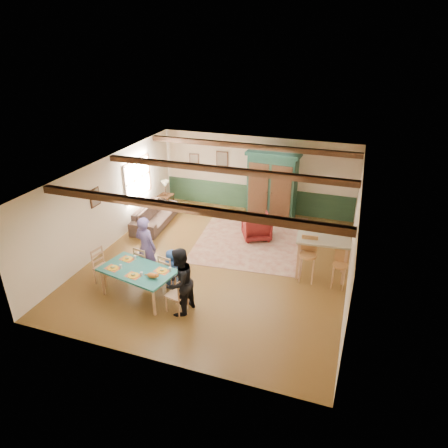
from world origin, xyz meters
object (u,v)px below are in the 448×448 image
(armchair, at_px, (256,227))
(dining_table, at_px, (139,283))
(dining_chair_end_left, at_px, (104,267))
(armoire, at_px, (272,188))
(bar_stool_left, at_px, (307,260))
(dining_chair_far_right, at_px, (170,270))
(person_man, at_px, (146,248))
(bar_stool_right, at_px, (339,270))
(table_lamp, at_px, (165,188))
(dining_chair_end_right, at_px, (177,294))
(person_child, at_px, (172,268))
(sofa, at_px, (155,215))
(counter_table, at_px, (321,257))
(person_woman, at_px, (179,282))
(end_table, at_px, (166,202))
(cat, at_px, (152,275))
(dining_chair_far_left, at_px, (145,262))

(armchair, bearing_deg, dining_table, 38.11)
(dining_table, xyz_separation_m, dining_chair_end_left, (-1.13, 0.23, 0.10))
(armoire, distance_m, bar_stool_left, 3.72)
(dining_table, bearing_deg, dining_chair_end_left, 168.57)
(dining_chair_far_right, bearing_deg, dining_table, 60.95)
(person_man, relative_size, armoire, 0.70)
(bar_stool_right, bearing_deg, table_lamp, 156.32)
(dining_chair_end_right, xyz_separation_m, armoire, (0.96, 5.50, 0.75))
(person_child, bearing_deg, dining_chair_end_right, 133.15)
(dining_chair_far_right, bearing_deg, dining_chair_end_right, 136.17)
(dining_chair_far_right, bearing_deg, person_child, -90.00)
(person_man, xyz_separation_m, bar_stool_right, (4.83, 1.11, -0.34))
(sofa, distance_m, counter_table, 5.85)
(armoire, bearing_deg, armchair, -92.83)
(person_woman, height_order, sofa, person_woman)
(end_table, bearing_deg, dining_chair_end_left, -82.44)
(armchair, xyz_separation_m, bar_stool_left, (1.85, -1.92, 0.22))
(person_woman, xyz_separation_m, armchair, (0.71, 4.19, -0.44))
(person_child, relative_size, counter_table, 0.75)
(dining_chair_far_right, relative_size, cat, 2.64)
(end_table, bearing_deg, person_man, -69.87)
(person_child, distance_m, table_lamp, 4.95)
(dining_chair_end_right, distance_m, person_man, 1.79)
(dining_table, bearing_deg, dining_chair_far_right, 49.52)
(person_woman, bearing_deg, person_child, -133.26)
(person_man, xyz_separation_m, person_child, (0.79, -0.16, -0.36))
(dining_table, height_order, end_table, dining_table)
(armchair, bearing_deg, bar_stool_right, 117.81)
(person_man, xyz_separation_m, cat, (0.76, -1.07, -0.02))
(dining_chair_end_right, bearing_deg, person_man, -117.30)
(person_man, height_order, bar_stool_left, person_man)
(sofa, bearing_deg, person_woman, -150.17)
(bar_stool_right, bearing_deg, person_child, -160.44)
(armchair, bearing_deg, dining_chair_end_right, 53.34)
(person_woman, bearing_deg, dining_chair_far_left, -113.57)
(cat, bearing_deg, dining_chair_far_left, 139.20)
(dining_chair_end_right, bearing_deg, bar_stool_left, 141.70)
(dining_chair_end_right, relative_size, counter_table, 0.71)
(person_child, height_order, end_table, person_child)
(armoire, relative_size, bar_stool_left, 2.01)
(person_child, bearing_deg, dining_table, 63.43)
(dining_chair_far_left, height_order, dining_chair_end_right, same)
(dining_chair_end_right, distance_m, bar_stool_left, 3.48)
(sofa, bearing_deg, armoire, -72.98)
(dining_chair_end_left, distance_m, armoire, 6.03)
(dining_chair_end_right, bearing_deg, bar_stool_right, 133.84)
(armchair, distance_m, bar_stool_right, 3.31)
(end_table, xyz_separation_m, counter_table, (5.87, -2.68, 0.27))
(armchair, height_order, sofa, armchair)
(end_table, bearing_deg, counter_table, -24.52)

